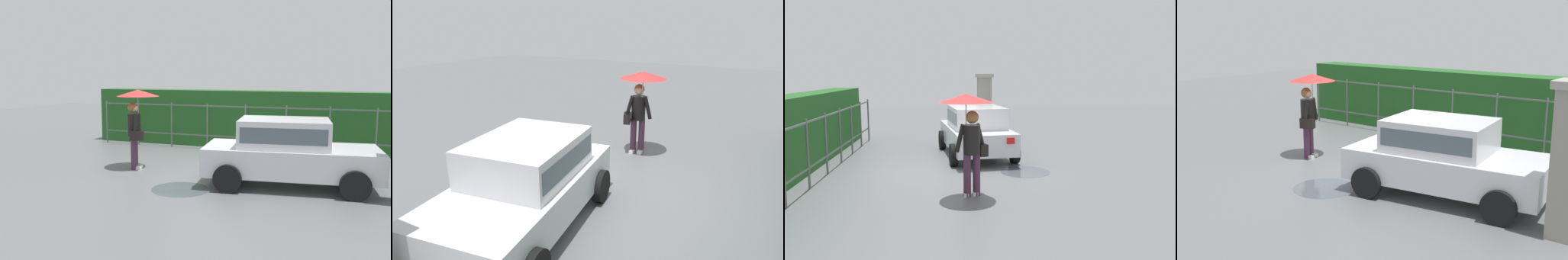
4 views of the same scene
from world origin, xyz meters
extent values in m
plane|color=slate|center=(0.00, 0.00, 0.00)|extent=(40.00, 40.00, 0.00)
cube|color=silver|center=(1.88, -0.68, 0.58)|extent=(3.89, 2.14, 0.60)
cube|color=silver|center=(1.73, -0.70, 1.18)|extent=(2.08, 1.69, 0.60)
cube|color=#4C5B66|center=(1.73, -0.70, 1.20)|extent=(1.94, 1.69, 0.33)
cylinder|color=black|center=(3.00, 0.33, 0.30)|extent=(0.62, 0.26, 0.60)
cylinder|color=black|center=(3.23, -1.33, 0.30)|extent=(0.62, 0.26, 0.60)
cylinder|color=black|center=(0.52, -0.02, 0.30)|extent=(0.62, 0.26, 0.60)
cylinder|color=black|center=(0.76, -1.68, 0.30)|extent=(0.62, 0.26, 0.60)
cube|color=red|center=(-0.04, -0.39, 0.73)|extent=(0.09, 0.21, 0.16)
cube|color=red|center=(0.11, -1.48, 0.73)|extent=(0.09, 0.21, 0.16)
cylinder|color=#47283D|center=(-2.20, -0.27, 0.43)|extent=(0.15, 0.15, 0.86)
cylinder|color=#47283D|center=(-2.13, -0.46, 0.43)|extent=(0.15, 0.15, 0.86)
cube|color=white|center=(-2.14, -0.26, 0.04)|extent=(0.26, 0.10, 0.08)
cube|color=white|center=(-2.08, -0.44, 0.04)|extent=(0.26, 0.10, 0.08)
cylinder|color=black|center=(-2.17, -0.37, 1.15)|extent=(0.34, 0.34, 0.58)
sphere|color=#DBAD89|center=(-2.17, -0.37, 1.58)|extent=(0.22, 0.22, 0.22)
sphere|color=olive|center=(-2.19, -0.38, 1.60)|extent=(0.25, 0.25, 0.25)
cylinder|color=black|center=(-2.16, -0.14, 1.18)|extent=(0.16, 0.24, 0.56)
cylinder|color=black|center=(-2.02, -0.55, 1.18)|extent=(0.16, 0.24, 0.56)
cylinder|color=#B2B2B7|center=(-2.10, -0.26, 1.50)|extent=(0.02, 0.02, 0.77)
cone|color=red|center=(-2.10, -0.26, 1.97)|extent=(1.09, 1.09, 0.17)
cube|color=black|center=(-1.97, -0.58, 0.91)|extent=(0.37, 0.26, 0.24)
cube|color=gray|center=(4.23, -1.14, 1.15)|extent=(0.48, 0.48, 2.30)
cube|color=#9E998E|center=(4.23, -1.14, 2.36)|extent=(0.60, 0.60, 0.12)
cylinder|color=#59605B|center=(-1.40, 3.06, 0.75)|extent=(0.05, 0.05, 1.50)
cylinder|color=#59605B|center=(-0.12, 3.06, 0.75)|extent=(0.05, 0.05, 1.50)
cylinder|color=#59605B|center=(1.15, 3.06, 0.75)|extent=(0.05, 0.05, 1.50)
cylinder|color=#59605B|center=(2.42, 3.06, 0.75)|extent=(0.05, 0.05, 1.50)
cylinder|color=#59605B|center=(3.70, 3.06, 0.75)|extent=(0.05, 0.05, 1.50)
cylinder|color=#59605B|center=(4.97, 3.06, 0.75)|extent=(0.05, 0.05, 1.50)
cube|color=#59605B|center=(-0.12, 3.06, 1.42)|extent=(10.18, 0.03, 0.04)
cube|color=#59605B|center=(-0.12, 3.06, 0.45)|extent=(10.18, 0.03, 0.04)
cube|color=#235B23|center=(-0.12, 3.93, 0.95)|extent=(11.18, 0.90, 1.90)
cylinder|color=#4C545B|center=(-0.25, -1.80, 0.00)|extent=(1.25, 1.25, 0.00)
camera|label=1|loc=(3.28, -9.94, 2.45)|focal=39.24mm
camera|label=2|loc=(5.84, 2.66, 3.25)|focal=32.96mm
camera|label=3|loc=(-10.05, 0.03, 2.45)|focal=37.34mm
camera|label=4|loc=(6.21, -8.33, 3.20)|focal=44.22mm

